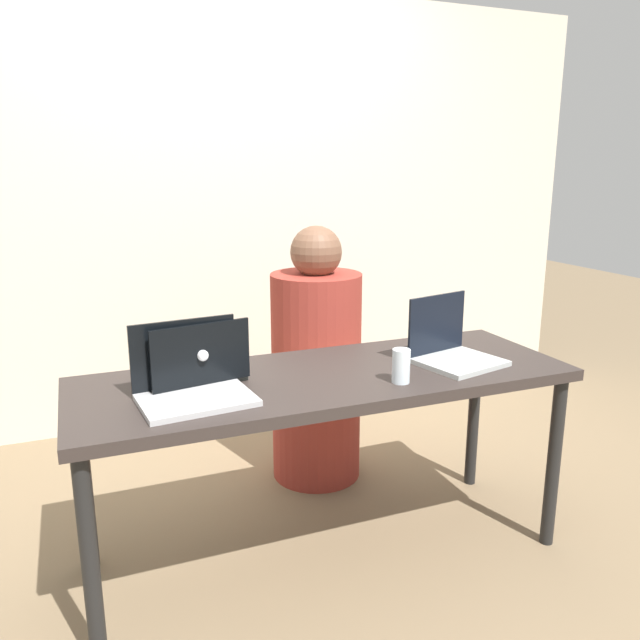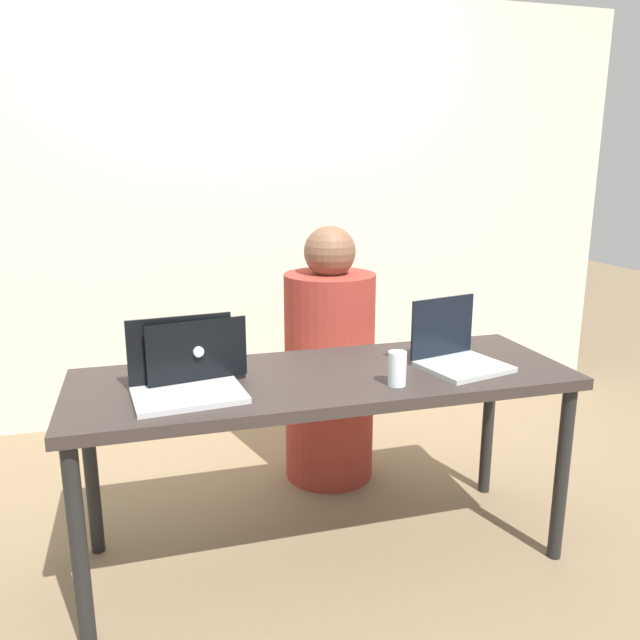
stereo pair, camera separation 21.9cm
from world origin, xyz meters
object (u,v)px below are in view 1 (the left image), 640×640
(laptop_back_left, at_px, (194,369))
(laptop_front_right, at_px, (451,348))
(person_at_center, at_px, (316,369))
(laptop_front_left, at_px, (192,383))
(water_glass_right, at_px, (401,368))

(laptop_back_left, relative_size, laptop_front_right, 1.11)
(laptop_front_right, bearing_deg, laptop_back_left, 159.08)
(laptop_back_left, bearing_deg, laptop_front_right, 162.10)
(person_at_center, distance_m, laptop_front_right, 0.75)
(laptop_back_left, relative_size, laptop_front_left, 1.02)
(laptop_back_left, xyz_separation_m, water_glass_right, (0.64, -0.25, 0.00))
(laptop_back_left, height_order, laptop_front_right, laptop_front_right)
(water_glass_right, bearing_deg, laptop_front_left, 170.59)
(laptop_front_left, height_order, water_glass_right, laptop_front_left)
(laptop_front_left, relative_size, water_glass_right, 3.14)
(laptop_front_right, height_order, water_glass_right, laptop_front_right)
(laptop_back_left, bearing_deg, person_at_center, -151.41)
(laptop_back_left, height_order, water_glass_right, laptop_back_left)
(laptop_back_left, xyz_separation_m, laptop_front_left, (-0.03, -0.14, 0.00))
(laptop_back_left, distance_m, laptop_front_right, 0.94)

